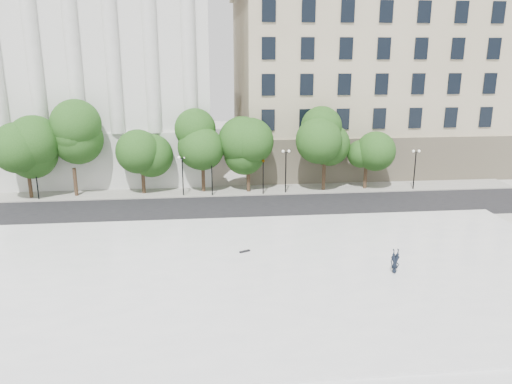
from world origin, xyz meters
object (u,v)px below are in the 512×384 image
Objects in this scene: traffic_light_east at (263,159)px; skateboard at (245,251)px; person_lying at (394,270)px; traffic_light_west at (212,159)px.

traffic_light_east reaches higher than skateboard.
person_lying is at bearing -73.68° from traffic_light_east.
traffic_light_east is 16.53m from skateboard.
traffic_light_west is 1.02× the size of traffic_light_east.
traffic_light_west is 23.35m from person_lying.
person_lying is at bearing -61.42° from traffic_light_west.
traffic_light_west is at bearing 73.12° from skateboard.
skateboard is (1.96, -15.91, -3.29)m from traffic_light_west.
traffic_light_west is 16.36m from skateboard.
traffic_light_west is at bearing 120.34° from person_lying.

